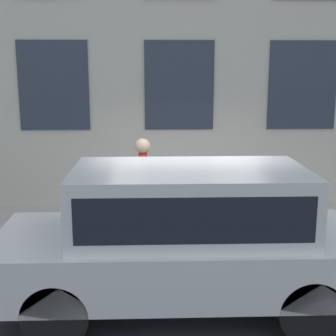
% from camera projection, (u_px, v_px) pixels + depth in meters
% --- Properties ---
extents(ground_plane, '(80.00, 80.00, 0.00)m').
position_uv_depth(ground_plane, '(189.00, 265.00, 7.58)').
color(ground_plane, '#2D2D30').
extents(sidewalk, '(2.89, 60.00, 0.16)m').
position_uv_depth(sidewalk, '(183.00, 230.00, 8.98)').
color(sidewalk, '#B2ADA3').
rests_on(sidewalk, ground_plane).
extents(fire_hydrant, '(0.34, 0.45, 0.75)m').
position_uv_depth(fire_hydrant, '(194.00, 219.00, 8.14)').
color(fire_hydrant, '#2D7260').
rests_on(fire_hydrant, sidewalk).
extents(person, '(0.42, 0.28, 1.73)m').
position_uv_depth(person, '(143.00, 176.00, 8.48)').
color(person, '#232328').
rests_on(person, sidewalk).
extents(parked_truck_white_near, '(1.83, 4.70, 1.90)m').
position_uv_depth(parked_truck_white_near, '(185.00, 231.00, 5.97)').
color(parked_truck_white_near, black).
rests_on(parked_truck_white_near, ground_plane).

